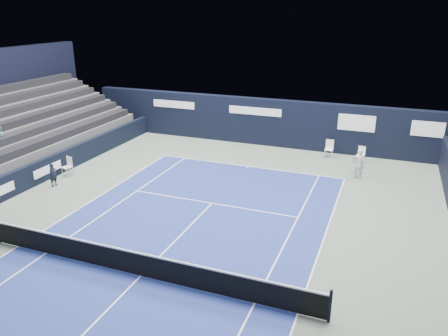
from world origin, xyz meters
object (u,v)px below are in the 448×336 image
object	(u,v)px
tennis_player	(359,163)
folding_chair_back_a	(329,145)
folding_chair_back_b	(361,153)
tennis_net	(140,263)
line_judge_chair	(68,165)

from	to	relation	value
tennis_player	folding_chair_back_a	bearing A→B (deg)	123.54
folding_chair_back_b	tennis_net	distance (m)	16.25
folding_chair_back_a	tennis_player	xyz separation A→B (m)	(1.99, -3.00, 0.09)
folding_chair_back_b	tennis_player	xyz separation A→B (m)	(0.06, -2.67, 0.26)
folding_chair_back_a	tennis_net	distance (m)	15.95
tennis_net	line_judge_chair	bearing A→B (deg)	141.61
line_judge_chair	tennis_player	world-z (taller)	tennis_player
tennis_net	tennis_player	distance (m)	13.83
folding_chair_back_b	tennis_player	size ratio (longest dim) A/B	0.60
tennis_net	tennis_player	bearing A→B (deg)	63.87
tennis_player	tennis_net	bearing A→B (deg)	-116.13
folding_chair_back_a	line_judge_chair	distance (m)	15.42
line_judge_chair	tennis_net	xyz separation A→B (m)	(8.80, -6.97, -0.09)
folding_chair_back_b	tennis_net	xyz separation A→B (m)	(-6.02, -15.09, -0.04)
folding_chair_back_a	tennis_player	distance (m)	3.60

